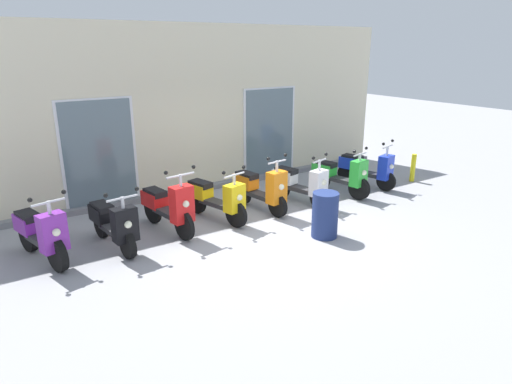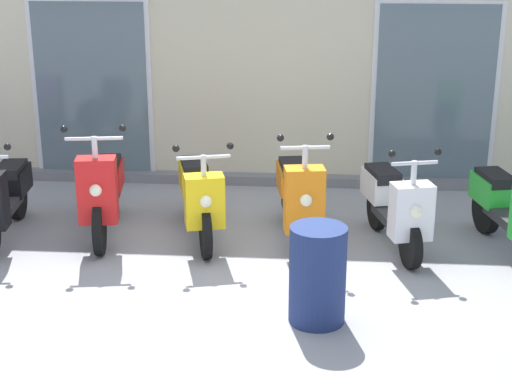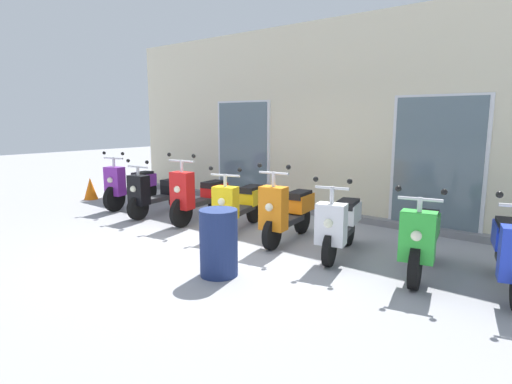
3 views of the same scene
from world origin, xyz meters
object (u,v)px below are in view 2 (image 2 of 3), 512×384
object	(u,v)px
trash_bin	(318,275)
scooter_red	(104,190)
scooter_yellow	(199,195)
scooter_green	(511,208)
scooter_black	(2,197)
scooter_orange	(298,196)
scooter_white	(394,204)

from	to	relation	value
trash_bin	scooter_red	bearing A→B (deg)	141.89
scooter_yellow	scooter_green	bearing A→B (deg)	-3.04
trash_bin	scooter_black	bearing A→B (deg)	153.73
scooter_red	scooter_orange	world-z (taller)	scooter_red
scooter_yellow	scooter_orange	distance (m)	1.03
scooter_green	trash_bin	size ratio (longest dim) A/B	1.89
scooter_black	scooter_red	size ratio (longest dim) A/B	0.96
scooter_orange	scooter_white	bearing A→B (deg)	-5.15
scooter_black	scooter_white	xyz separation A→B (m)	(4.06, 0.02, 0.02)
scooter_red	scooter_white	distance (m)	3.01
scooter_red	scooter_green	world-z (taller)	scooter_red
scooter_black	scooter_red	world-z (taller)	scooter_red
scooter_white	scooter_green	world-z (taller)	scooter_white
scooter_orange	scooter_green	world-z (taller)	scooter_orange
scooter_orange	scooter_white	size ratio (longest dim) A/B	1.03
trash_bin	scooter_green	bearing A→B (deg)	40.41
scooter_red	scooter_yellow	bearing A→B (deg)	1.81
scooter_orange	scooter_yellow	bearing A→B (deg)	177.10
scooter_yellow	trash_bin	xyz separation A→B (m)	(1.24, -1.79, -0.05)
scooter_yellow	scooter_white	xyz separation A→B (m)	(2.00, -0.14, 0.00)
scooter_white	trash_bin	world-z (taller)	scooter_white
scooter_yellow	trash_bin	size ratio (longest dim) A/B	1.94
scooter_black	scooter_red	bearing A→B (deg)	7.13
scooter_yellow	scooter_white	size ratio (longest dim) A/B	1.09
scooter_red	scooter_green	distance (m)	4.15
scooter_black	scooter_white	bearing A→B (deg)	0.33
scooter_black	trash_bin	distance (m)	3.67
scooter_white	scooter_green	distance (m)	1.14
scooter_orange	scooter_green	bearing A→B (deg)	-3.10
scooter_red	trash_bin	size ratio (longest dim) A/B	1.96
scooter_red	scooter_orange	distance (m)	2.03
scooter_yellow	scooter_red	bearing A→B (deg)	-178.19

